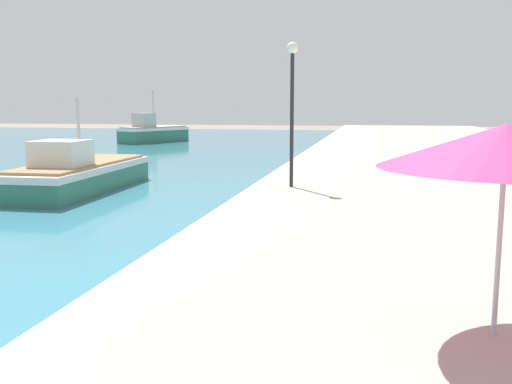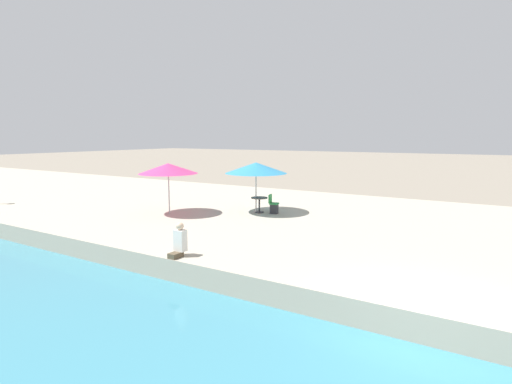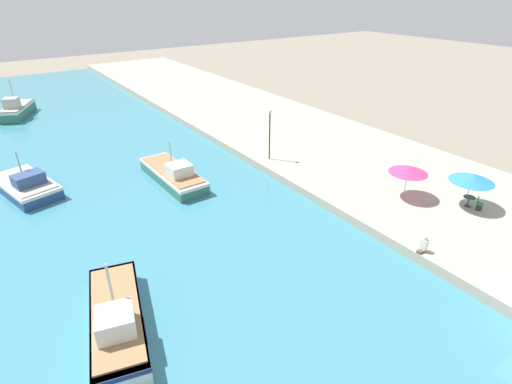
% 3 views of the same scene
% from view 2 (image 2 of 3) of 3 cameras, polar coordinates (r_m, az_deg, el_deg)
% --- Properties ---
extents(ground_plane, '(200.00, 200.00, 0.00)m').
position_cam_2_polar(ground_plane, '(9.68, 22.73, -19.74)').
color(ground_plane, gray).
extents(cafe_umbrella_pink, '(2.97, 2.97, 2.43)m').
position_cam_2_polar(cafe_umbrella_pink, '(19.08, -0.00, 3.46)').
color(cafe_umbrella_pink, '#B7B7B7').
rests_on(cafe_umbrella_pink, quay_promenade).
extents(cafe_umbrella_white, '(2.77, 2.77, 2.41)m').
position_cam_2_polar(cafe_umbrella_white, '(19.21, -12.44, 3.30)').
color(cafe_umbrella_white, '#B7B7B7').
rests_on(cafe_umbrella_white, quay_promenade).
extents(cafe_table, '(0.80, 0.80, 0.74)m').
position_cam_2_polar(cafe_table, '(19.26, 0.48, -1.38)').
color(cafe_table, '#333338').
rests_on(cafe_table, quay_promenade).
extents(cafe_chair_left, '(0.48, 0.50, 0.91)m').
position_cam_2_polar(cafe_chair_left, '(19.08, 2.53, -2.12)').
color(cafe_chair_left, '#2D2D33').
rests_on(cafe_chair_left, quay_promenade).
extents(person_at_quay, '(0.57, 0.36, 1.06)m').
position_cam_2_polar(person_at_quay, '(12.56, -10.91, -6.94)').
color(person_at_quay, brown).
rests_on(person_at_quay, quay_promenade).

